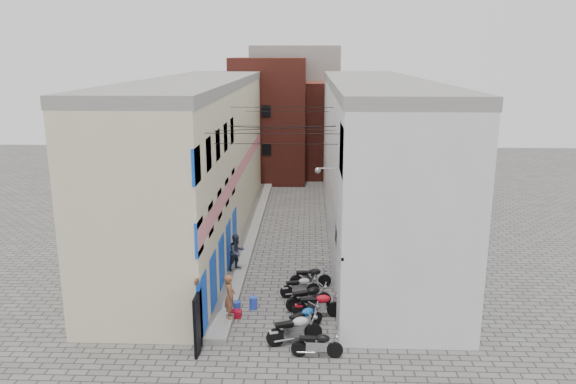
# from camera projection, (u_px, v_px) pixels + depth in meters

# --- Properties ---
(ground) EXTENTS (90.00, 90.00, 0.00)m
(ground) POSITION_uv_depth(u_px,v_px,m) (270.00, 347.00, 20.36)
(ground) COLOR #5D5A57
(ground) RESTS_ON ground
(plinth) EXTENTS (0.90, 26.00, 0.25)m
(plinth) POSITION_uv_depth(u_px,v_px,m) (251.00, 232.00, 33.02)
(plinth) COLOR gray
(plinth) RESTS_ON ground
(building_left) EXTENTS (5.10, 27.00, 9.00)m
(building_left) POSITION_uv_depth(u_px,v_px,m) (198.00, 159.00, 32.03)
(building_left) COLOR beige
(building_left) RESTS_ON ground
(building_right) EXTENTS (5.94, 26.00, 9.00)m
(building_right) POSITION_uv_depth(u_px,v_px,m) (374.00, 160.00, 31.69)
(building_right) COLOR silver
(building_right) RESTS_ON ground
(building_far_brick_left) EXTENTS (6.00, 6.00, 10.00)m
(building_far_brick_left) POSITION_uv_depth(u_px,v_px,m) (269.00, 120.00, 46.39)
(building_far_brick_left) COLOR maroon
(building_far_brick_left) RESTS_ON ground
(building_far_brick_right) EXTENTS (5.00, 6.00, 8.00)m
(building_far_brick_right) POSITION_uv_depth(u_px,v_px,m) (329.00, 129.00, 48.38)
(building_far_brick_right) COLOR maroon
(building_far_brick_right) RESTS_ON ground
(building_far_concrete) EXTENTS (8.00, 5.00, 11.00)m
(building_far_concrete) POSITION_uv_depth(u_px,v_px,m) (295.00, 107.00, 52.01)
(building_far_concrete) COLOR gray
(building_far_concrete) RESTS_ON ground
(far_shopfront) EXTENTS (2.00, 0.30, 2.40)m
(far_shopfront) POSITION_uv_depth(u_px,v_px,m) (292.00, 172.00, 44.51)
(far_shopfront) COLOR black
(far_shopfront) RESTS_ON ground
(overhead_wires) EXTENTS (5.80, 13.02, 1.32)m
(overhead_wires) POSITION_uv_depth(u_px,v_px,m) (280.00, 125.00, 26.06)
(overhead_wires) COLOR black
(overhead_wires) RESTS_ON ground
(motorcycle_a) EXTENTS (1.84, 0.64, 1.06)m
(motorcycle_a) POSITION_uv_depth(u_px,v_px,m) (317.00, 343.00, 19.56)
(motorcycle_a) COLOR black
(motorcycle_a) RESTS_ON ground
(motorcycle_b) EXTENTS (2.23, 1.34, 1.23)m
(motorcycle_b) POSITION_uv_depth(u_px,v_px,m) (295.00, 328.00, 20.47)
(motorcycle_b) COLOR #B2B2B7
(motorcycle_b) RESTS_ON ground
(motorcycle_c) EXTENTS (1.76, 1.61, 1.05)m
(motorcycle_c) POSITION_uv_depth(u_px,v_px,m) (304.00, 318.00, 21.44)
(motorcycle_c) COLOR blue
(motorcycle_c) RESTS_ON ground
(motorcycle_d) EXTENTS (2.10, 0.91, 1.18)m
(motorcycle_d) POSITION_uv_depth(u_px,v_px,m) (318.00, 304.00, 22.48)
(motorcycle_d) COLOR red
(motorcycle_d) RESTS_ON ground
(motorcycle_e) EXTENTS (2.09, 1.37, 1.16)m
(motorcycle_e) POSITION_uv_depth(u_px,v_px,m) (309.00, 296.00, 23.21)
(motorcycle_e) COLOR black
(motorcycle_e) RESTS_ON ground
(motorcycle_f) EXTENTS (1.85, 1.01, 1.02)m
(motorcycle_f) POSITION_uv_depth(u_px,v_px,m) (300.00, 285.00, 24.45)
(motorcycle_f) COLOR #9FA0A4
(motorcycle_f) RESTS_ON ground
(motorcycle_g) EXTENTS (1.94, 0.78, 1.10)m
(motorcycle_g) POSITION_uv_depth(u_px,v_px,m) (310.00, 276.00, 25.39)
(motorcycle_g) COLOR black
(motorcycle_g) RESTS_ON ground
(person_a) EXTENTS (0.53, 0.71, 1.78)m
(person_a) POSITION_uv_depth(u_px,v_px,m) (230.00, 296.00, 21.88)
(person_a) COLOR brown
(person_a) RESTS_ON plinth
(person_b) EXTENTS (1.08, 1.09, 1.77)m
(person_b) POSITION_uv_depth(u_px,v_px,m) (237.00, 252.00, 26.74)
(person_b) COLOR #2C3243
(person_b) RESTS_ON plinth
(water_jug_near) EXTENTS (0.36, 0.36, 0.51)m
(water_jug_near) POSITION_uv_depth(u_px,v_px,m) (237.00, 308.00, 22.92)
(water_jug_near) COLOR #2040A4
(water_jug_near) RESTS_ON ground
(water_jug_far) EXTENTS (0.40, 0.40, 0.52)m
(water_jug_far) POSITION_uv_depth(u_px,v_px,m) (253.00, 303.00, 23.32)
(water_jug_far) COLOR blue
(water_jug_far) RESTS_ON ground
(red_crate) EXTENTS (0.46, 0.35, 0.28)m
(red_crate) POSITION_uv_depth(u_px,v_px,m) (236.00, 314.00, 22.61)
(red_crate) COLOR maroon
(red_crate) RESTS_ON ground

